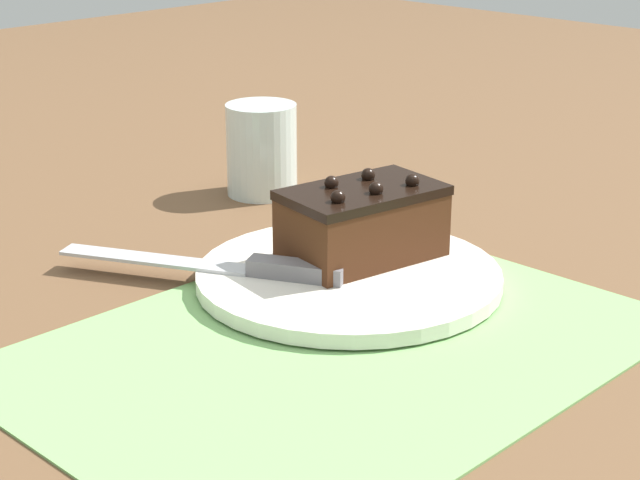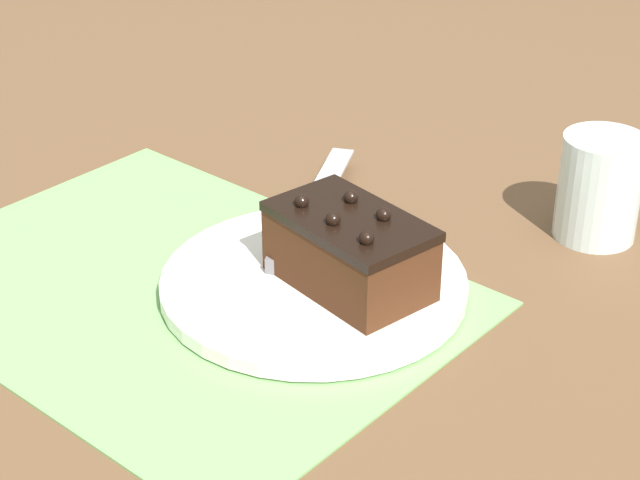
# 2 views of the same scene
# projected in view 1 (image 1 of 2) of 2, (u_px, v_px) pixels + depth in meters

# --- Properties ---
(ground_plane) EXTENTS (3.00, 3.00, 0.00)m
(ground_plane) POSITION_uv_depth(u_px,v_px,m) (335.00, 348.00, 0.78)
(ground_plane) COLOR brown
(placemat_woven) EXTENTS (0.46, 0.34, 0.00)m
(placemat_woven) POSITION_uv_depth(u_px,v_px,m) (335.00, 346.00, 0.78)
(placemat_woven) COLOR #7AB266
(placemat_woven) RESTS_ON ground_plane
(cake_plate) EXTENTS (0.25, 0.25, 0.01)m
(cake_plate) POSITION_uv_depth(u_px,v_px,m) (349.00, 276.00, 0.88)
(cake_plate) COLOR white
(cake_plate) RESTS_ON placemat_woven
(chocolate_cake) EXTENTS (0.14, 0.10, 0.07)m
(chocolate_cake) POSITION_uv_depth(u_px,v_px,m) (362.00, 222.00, 0.89)
(chocolate_cake) COLOR #472614
(chocolate_cake) RESTS_ON cake_plate
(serving_knife) EXTENTS (0.13, 0.23, 0.01)m
(serving_knife) POSITION_uv_depth(u_px,v_px,m) (248.00, 267.00, 0.87)
(serving_knife) COLOR slate
(serving_knife) RESTS_ON cake_plate
(drinking_glass) EXTENTS (0.07, 0.07, 0.10)m
(drinking_glass) POSITION_uv_depth(u_px,v_px,m) (262.00, 150.00, 1.11)
(drinking_glass) COLOR silver
(drinking_glass) RESTS_ON ground_plane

